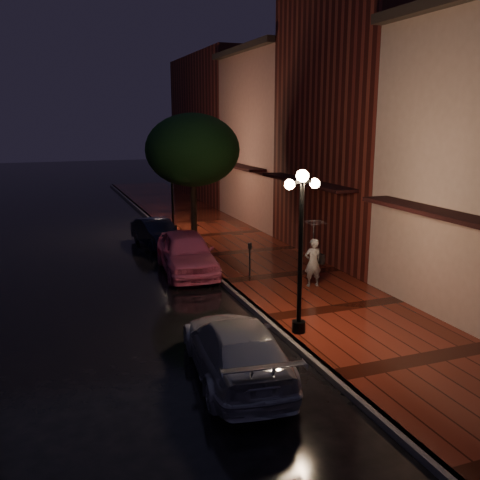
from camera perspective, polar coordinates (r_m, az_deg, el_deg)
name	(u,v)px	position (r m, az deg, el deg)	size (l,w,h in m)	color
ground	(225,285)	(18.76, -1.62, -4.84)	(120.00, 120.00, 0.00)	black
sidewalk	(283,277)	(19.55, 4.64, -3.91)	(4.50, 60.00, 0.15)	#47160C
curb	(225,283)	(18.74, -1.63, -4.62)	(0.25, 60.00, 0.15)	#595451
storefront_mid	(371,123)	(22.83, 13.78, 11.99)	(5.00, 8.00, 11.00)	#511914
storefront_far	(286,141)	(29.82, 4.90, 10.49)	(5.00, 8.00, 9.00)	#8C5951
storefront_extra	(226,128)	(39.07, -1.52, 11.81)	(5.00, 12.00, 10.00)	#511914
streetlamp_near	(301,242)	(13.75, 6.50, -0.25)	(0.96, 0.36, 4.31)	black
streetlamp_far	(172,183)	(26.81, -7.26, 6.10)	(0.96, 0.36, 4.31)	black
street_tree	(193,152)	(23.83, -5.04, 9.30)	(4.16, 4.16, 5.80)	black
pink_car	(186,252)	(20.13, -5.74, -1.32)	(1.87, 4.65, 1.58)	#E05C84
navy_car	(157,233)	(24.59, -8.90, 0.77)	(1.31, 3.77, 1.24)	black
silver_car	(236,348)	(12.17, -0.42, -11.49)	(1.90, 4.68, 1.36)	#A5A5AC
woman_with_umbrella	(314,242)	(17.95, 7.86, -0.24)	(0.96, 0.97, 2.30)	white
parking_meter	(250,256)	(18.99, 1.05, -1.77)	(0.13, 0.11, 1.25)	black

